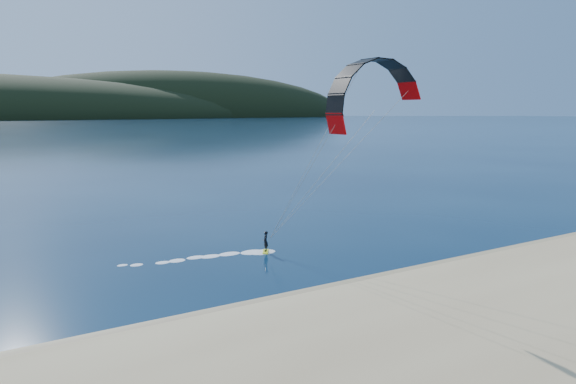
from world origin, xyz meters
The scene contains 3 objects.
ground centered at (0.00, 0.00, 0.00)m, with size 1800.00×1800.00×0.00m, color #071C34.
wet_sand centered at (0.00, 4.50, 0.05)m, with size 220.00×2.50×0.10m.
kitesurfer_near centered at (7.08, 8.62, 9.71)m, with size 19.54×8.50×13.23m.
Camera 1 is at (-14.95, -18.09, 10.17)m, focal length 32.28 mm.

